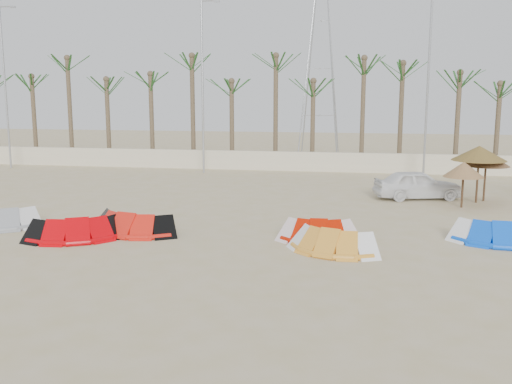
% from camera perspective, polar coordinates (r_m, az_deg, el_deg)
% --- Properties ---
extents(ground, '(120.00, 120.00, 0.00)m').
position_cam_1_polar(ground, '(17.37, -3.51, -7.60)').
color(ground, '#C4B293').
rests_on(ground, ground).
extents(boundary_wall, '(60.00, 0.30, 1.30)m').
position_cam_1_polar(boundary_wall, '(38.57, 4.18, 3.08)').
color(boundary_wall, beige).
rests_on(boundary_wall, ground).
extents(palm_line, '(52.00, 4.00, 7.70)m').
position_cam_1_polar(palm_line, '(39.75, 5.50, 11.63)').
color(palm_line, brown).
rests_on(palm_line, ground).
extents(lamp_a, '(1.25, 0.14, 11.00)m').
position_cam_1_polar(lamp_a, '(43.29, -23.77, 9.81)').
color(lamp_a, '#A5A8AD').
rests_on(lamp_a, ground).
extents(lamp_b, '(1.25, 0.14, 11.00)m').
position_cam_1_polar(lamp_b, '(37.43, -5.32, 10.70)').
color(lamp_b, '#A5A8AD').
rests_on(lamp_b, ground).
extents(lamp_c, '(1.25, 0.14, 11.00)m').
position_cam_1_polar(lamp_c, '(36.33, 16.87, 10.35)').
color(lamp_c, '#A5A8AD').
rests_on(lamp_c, ground).
extents(pylon, '(3.00, 3.00, 14.00)m').
position_cam_1_polar(pylon, '(44.50, 6.26, 3.11)').
color(pylon, '#A5A8AD').
rests_on(pylon, ground).
extents(kite_red_left, '(4.06, 2.90, 0.90)m').
position_cam_1_polar(kite_red_left, '(21.75, -17.05, -3.28)').
color(kite_red_left, '#CA0006').
rests_on(kite_red_left, ground).
extents(kite_red_mid, '(3.84, 2.22, 0.90)m').
position_cam_1_polar(kite_red_mid, '(22.13, -12.03, -2.84)').
color(kite_red_mid, red).
rests_on(kite_red_mid, ground).
extents(kite_red_right, '(2.95, 1.62, 0.90)m').
position_cam_1_polar(kite_red_right, '(20.57, 6.35, -3.66)').
color(kite_red_right, '#B81400').
rests_on(kite_red_right, ground).
extents(kite_orange, '(3.43, 2.35, 0.90)m').
position_cam_1_polar(kite_orange, '(19.24, 7.66, -4.64)').
color(kite_orange, orange).
rests_on(kite_orange, ground).
extents(kite_blue, '(3.58, 1.81, 0.90)m').
position_cam_1_polar(kite_blue, '(21.99, 23.23, -3.52)').
color(kite_blue, blue).
rests_on(kite_blue, ground).
extents(parasol_left, '(1.83, 1.83, 2.12)m').
position_cam_1_polar(parasol_left, '(27.65, 20.06, 2.13)').
color(parasol_left, '#4C331E').
rests_on(parasol_left, ground).
extents(parasol_mid, '(2.57, 2.57, 2.74)m').
position_cam_1_polar(parasol_mid, '(29.07, 21.42, 3.63)').
color(parasol_mid, '#4C331E').
rests_on(parasol_mid, ground).
extents(parasol_right, '(2.23, 2.23, 2.42)m').
position_cam_1_polar(parasol_right, '(29.72, 22.04, 3.08)').
color(parasol_right, '#4C331E').
rests_on(parasol_right, ground).
extents(car, '(4.54, 2.74, 1.45)m').
position_cam_1_polar(car, '(29.37, 15.84, 0.72)').
color(car, white).
rests_on(car, ground).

